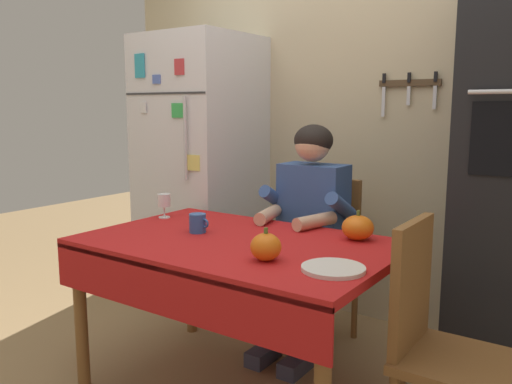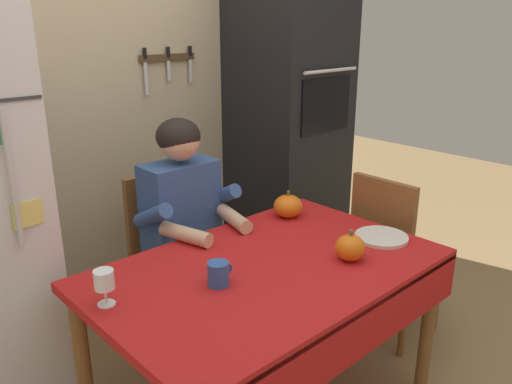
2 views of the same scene
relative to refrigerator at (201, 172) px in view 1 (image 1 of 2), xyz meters
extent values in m
cube|color=#BCAD89|center=(1.00, 0.39, 0.40)|extent=(3.70, 0.10, 2.60)
cube|color=#4C3823|center=(1.31, 0.33, 0.57)|extent=(0.36, 0.02, 0.04)
cube|color=silver|center=(1.16, 0.32, 0.47)|extent=(0.02, 0.01, 0.18)
cube|color=black|center=(1.16, 0.32, 0.60)|extent=(0.02, 0.01, 0.06)
cube|color=silver|center=(1.31, 0.32, 0.50)|extent=(0.02, 0.01, 0.11)
cube|color=black|center=(1.31, 0.32, 0.60)|extent=(0.02, 0.01, 0.06)
cube|color=silver|center=(1.46, 0.32, 0.49)|extent=(0.02, 0.01, 0.13)
cube|color=black|center=(1.46, 0.32, 0.60)|extent=(0.02, 0.01, 0.06)
cube|color=silver|center=(0.00, 0.00, 0.00)|extent=(0.68, 0.68, 1.80)
cylinder|color=silver|center=(0.19, -0.36, 0.25)|extent=(0.02, 0.02, 0.50)
cube|color=#333335|center=(0.00, -0.34, 0.52)|extent=(0.67, 0.01, 0.01)
cube|color=teal|center=(-0.20, -0.35, 0.69)|extent=(0.09, 0.01, 0.15)
cube|color=#E5D666|center=(0.23, -0.35, 0.10)|extent=(0.11, 0.02, 0.09)
cube|color=green|center=(0.12, -0.35, 0.42)|extent=(0.10, 0.01, 0.09)
cube|color=silver|center=(-0.18, -0.35, 0.43)|extent=(0.06, 0.02, 0.07)
cube|color=#B73338|center=(0.14, -0.35, 0.67)|extent=(0.07, 0.02, 0.10)
cube|color=#4C66B7|center=(-0.05, -0.35, 0.61)|extent=(0.06, 0.01, 0.05)
cylinder|color=brown|center=(0.31, -1.25, -0.55)|extent=(0.06, 0.06, 0.70)
cylinder|color=brown|center=(0.31, -0.47, -0.55)|extent=(0.06, 0.06, 0.70)
cylinder|color=brown|center=(1.59, -0.47, -0.55)|extent=(0.06, 0.06, 0.70)
cube|color=red|center=(0.95, -0.86, -0.18)|extent=(1.40, 0.90, 0.04)
cube|color=red|center=(0.95, -1.30, -0.28)|extent=(1.40, 0.01, 0.20)
cube|color=brown|center=(0.98, -0.17, -0.47)|extent=(0.40, 0.40, 0.04)
cube|color=brown|center=(0.98, 0.01, -0.21)|extent=(0.36, 0.04, 0.48)
cylinder|color=brown|center=(0.81, -0.34, -0.69)|extent=(0.04, 0.04, 0.41)
cylinder|color=brown|center=(0.81, 0.00, -0.69)|extent=(0.04, 0.04, 0.41)
cylinder|color=brown|center=(1.15, -0.34, -0.69)|extent=(0.04, 0.04, 0.41)
cylinder|color=brown|center=(1.15, 0.00, -0.69)|extent=(0.04, 0.04, 0.41)
cube|color=#38384C|center=(0.88, -0.55, -0.86)|extent=(0.10, 0.22, 0.08)
cube|color=#38384C|center=(1.08, -0.55, -0.86)|extent=(0.10, 0.22, 0.08)
cylinder|color=#38384C|center=(0.88, -0.49, -0.67)|extent=(0.09, 0.09, 0.38)
cylinder|color=#38384C|center=(1.08, -0.49, -0.67)|extent=(0.09, 0.09, 0.38)
cube|color=#38384C|center=(0.89, -0.33, -0.40)|extent=(0.12, 0.40, 0.11)
cube|color=#38384C|center=(1.07, -0.33, -0.40)|extent=(0.12, 0.40, 0.11)
cube|color=#33518E|center=(0.98, -0.21, -0.11)|extent=(0.36, 0.20, 0.48)
cylinder|color=#33518E|center=(0.78, -0.28, -0.07)|extent=(0.07, 0.26, 0.18)
cylinder|color=#33518E|center=(1.18, -0.28, -0.07)|extent=(0.07, 0.26, 0.18)
cylinder|color=#D8A884|center=(0.84, -0.45, -0.13)|extent=(0.13, 0.27, 0.07)
cylinder|color=#D8A884|center=(1.12, -0.45, -0.13)|extent=(0.13, 0.27, 0.07)
sphere|color=#D8A884|center=(0.98, -0.23, 0.24)|extent=(0.19, 0.19, 0.19)
ellipsoid|color=black|center=(0.98, -0.22, 0.26)|extent=(0.21, 0.21, 0.17)
cube|color=brown|center=(1.93, -0.86, -0.47)|extent=(0.40, 0.40, 0.04)
cube|color=brown|center=(1.75, -0.86, -0.21)|extent=(0.04, 0.36, 0.48)
cylinder|color=#2D569E|center=(0.70, -0.85, -0.11)|extent=(0.08, 0.08, 0.09)
torus|color=#2D569E|center=(0.75, -0.85, -0.11)|extent=(0.05, 0.01, 0.05)
cylinder|color=white|center=(0.33, -0.70, -0.16)|extent=(0.06, 0.06, 0.01)
cylinder|color=white|center=(0.33, -0.70, -0.13)|extent=(0.01, 0.01, 0.06)
cylinder|color=white|center=(0.33, -0.70, -0.06)|extent=(0.07, 0.07, 0.07)
ellipsoid|color=orange|center=(1.23, -1.05, -0.11)|extent=(0.12, 0.12, 0.11)
cylinder|color=#4C6023|center=(1.23, -1.05, -0.04)|extent=(0.02, 0.02, 0.02)
ellipsoid|color=orange|center=(1.39, -0.55, -0.10)|extent=(0.14, 0.14, 0.11)
cylinder|color=#4C6023|center=(1.39, -0.55, -0.04)|extent=(0.02, 0.02, 0.02)
cylinder|color=silver|center=(1.51, -1.02, -0.15)|extent=(0.24, 0.24, 0.02)
camera|label=1|loc=(2.33, -2.71, 0.43)|focal=36.78mm
camera|label=2|loc=(-0.35, -2.19, 0.78)|focal=35.92mm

